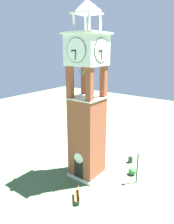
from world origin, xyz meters
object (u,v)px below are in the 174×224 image
at_px(park_bench, 77,195).
at_px(lamp_post, 138,160).
at_px(trash_bin, 130,159).
at_px(clock_tower, 87,109).

distance_m(park_bench, lamp_post, 6.69).
bearing_deg(trash_bin, lamp_post, -55.87).
relative_size(park_bench, lamp_post, 0.41).
height_order(clock_tower, trash_bin, clock_tower).
bearing_deg(lamp_post, park_bench, -119.13).
bearing_deg(clock_tower, trash_bin, 62.74).
relative_size(clock_tower, park_bench, 11.64).
bearing_deg(park_bench, trash_bin, 84.31).
distance_m(park_bench, trash_bin, 8.90).
relative_size(clock_tower, lamp_post, 4.82).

